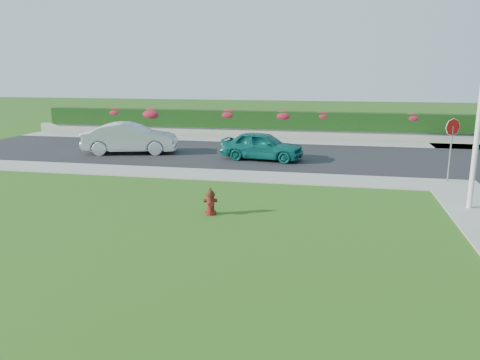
% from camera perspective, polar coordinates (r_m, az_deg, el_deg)
% --- Properties ---
extents(ground, '(120.00, 120.00, 0.00)m').
position_cam_1_polar(ground, '(10.53, -3.56, -10.43)').
color(ground, black).
rests_on(ground, ground).
extents(street_far, '(26.00, 8.00, 0.04)m').
position_cam_1_polar(street_far, '(24.86, -6.23, 3.37)').
color(street_far, black).
rests_on(street_far, ground).
extents(sidewalk_far, '(24.00, 2.00, 0.04)m').
position_cam_1_polar(sidewalk_far, '(20.65, -13.13, 1.09)').
color(sidewalk_far, gray).
rests_on(sidewalk_far, ground).
extents(curb_corner, '(2.00, 2.00, 0.04)m').
position_cam_1_polar(curb_corner, '(19.29, 24.64, -0.62)').
color(curb_corner, gray).
rests_on(curb_corner, ground).
extents(sidewalk_beyond, '(34.00, 2.00, 0.04)m').
position_cam_1_polar(sidewalk_beyond, '(28.83, 4.47, 4.75)').
color(sidewalk_beyond, gray).
rests_on(sidewalk_beyond, ground).
extents(retaining_wall, '(34.00, 0.40, 0.60)m').
position_cam_1_polar(retaining_wall, '(30.27, 4.84, 5.68)').
color(retaining_wall, gray).
rests_on(retaining_wall, ground).
extents(hedge, '(32.00, 0.90, 1.10)m').
position_cam_1_polar(hedge, '(30.27, 4.90, 7.30)').
color(hedge, black).
rests_on(hedge, retaining_wall).
extents(fire_hydrant, '(0.42, 0.40, 0.81)m').
position_cam_1_polar(fire_hydrant, '(14.03, -3.62, -2.69)').
color(fire_hydrant, '#51150C').
rests_on(fire_hydrant, ground).
extents(sedan_teal, '(4.14, 2.10, 1.35)m').
position_cam_1_polar(sedan_teal, '(22.51, 2.70, 4.20)').
color(sedan_teal, '#0C5C56').
rests_on(sedan_teal, street_far).
extents(sedan_silver, '(5.04, 2.81, 1.57)m').
position_cam_1_polar(sedan_silver, '(24.91, -13.21, 4.99)').
color(sedan_silver, '#A7A8AE').
rests_on(sedan_silver, street_far).
extents(utility_pole, '(0.16, 0.16, 6.23)m').
position_cam_1_polar(utility_pole, '(15.80, 27.24, 7.74)').
color(utility_pole, silver).
rests_on(utility_pole, ground).
extents(stop_sign, '(0.59, 0.36, 2.49)m').
position_cam_1_polar(stop_sign, '(19.42, 24.44, 4.98)').
color(stop_sign, slate).
rests_on(stop_sign, ground).
extents(flower_clump_a, '(1.27, 0.82, 0.63)m').
position_cam_1_polar(flower_clump_a, '(33.41, -14.86, 7.97)').
color(flower_clump_a, '#A91D35').
rests_on(flower_clump_a, hedge).
extents(flower_clump_b, '(1.56, 1.00, 0.78)m').
position_cam_1_polar(flower_clump_b, '(32.33, -10.62, 7.92)').
color(flower_clump_b, '#A91D35').
rests_on(flower_clump_b, hedge).
extents(flower_clump_c, '(1.34, 0.86, 0.67)m').
position_cam_1_polar(flower_clump_c, '(30.73, -1.41, 7.96)').
color(flower_clump_c, '#A91D35').
rests_on(flower_clump_c, hedge).
extents(flower_clump_d, '(1.38, 0.88, 0.69)m').
position_cam_1_polar(flower_clump_d, '(30.12, 5.36, 7.79)').
color(flower_clump_d, '#A91D35').
rests_on(flower_clump_d, hedge).
extents(flower_clump_e, '(1.22, 0.78, 0.61)m').
position_cam_1_polar(flower_clump_e, '(29.94, 10.11, 7.67)').
color(flower_clump_e, '#A91D35').
rests_on(flower_clump_e, hedge).
extents(flower_clump_f, '(1.25, 0.80, 0.62)m').
position_cam_1_polar(flower_clump_f, '(30.26, 20.30, 7.11)').
color(flower_clump_f, '#A91D35').
rests_on(flower_clump_f, hedge).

